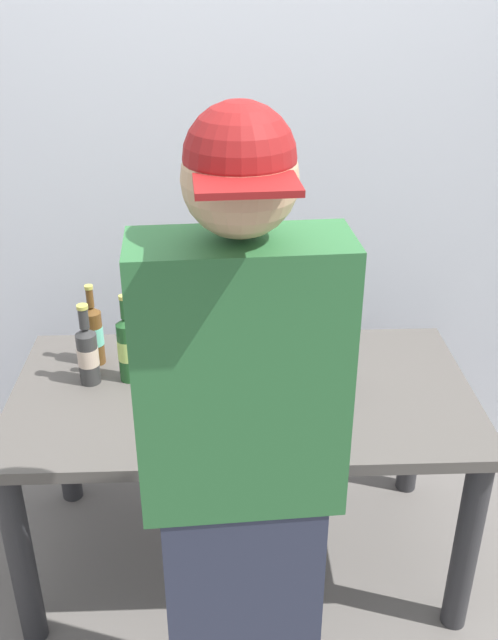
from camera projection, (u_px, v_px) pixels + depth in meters
ground_plane at (243, 551)px, 2.58m from camera, size 8.00×8.00×0.00m
desk at (242, 419)px, 2.31m from camera, size 1.47×0.77×0.70m
laptop at (286, 370)px, 2.25m from camera, size 0.35×0.26×0.25m
beer_bottle_green at (88, 353)px, 2.25m from camera, size 0.07×0.07×0.28m
beer_bottle_brown at (127, 348)px, 2.26m from camera, size 0.06×0.06×0.30m
beer_bottle_amber at (94, 333)px, 2.36m from camera, size 0.06×0.06×0.29m
person_figure at (242, 478)px, 1.58m from camera, size 0.45×0.30×1.72m
coffee_mug at (203, 435)px, 1.97m from camera, size 0.12×0.09×0.09m
back_wall at (236, 147)px, 2.62m from camera, size 6.00×0.10×2.60m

